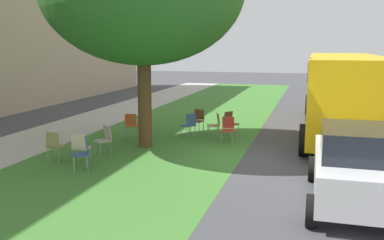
{
  "coord_description": "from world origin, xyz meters",
  "views": [
    {
      "loc": [
        -12.05,
        -1.74,
        3.27
      ],
      "look_at": [
        0.03,
        1.7,
        1.07
      ],
      "focal_mm": 40.28,
      "sensor_mm": 36.0,
      "label": 1
    }
  ],
  "objects_px": {
    "chair_4": "(230,122)",
    "parked_car": "(357,166)",
    "chair_6": "(55,144)",
    "chair_8": "(228,128)",
    "school_bus": "(343,86)",
    "chair_5": "(80,146)",
    "chair_3": "(189,123)",
    "chair_2": "(105,138)",
    "chair_7": "(83,151)",
    "chair_1": "(215,123)",
    "chair_0": "(198,119)",
    "chair_9": "(131,124)"
  },
  "relations": [
    {
      "from": "parked_car",
      "to": "chair_0",
      "type": "bearing_deg",
      "value": 38.58
    },
    {
      "from": "chair_5",
      "to": "parked_car",
      "type": "height_order",
      "value": "parked_car"
    },
    {
      "from": "chair_6",
      "to": "chair_7",
      "type": "xyz_separation_m",
      "value": [
        -0.5,
        -1.17,
        0.0
      ]
    },
    {
      "from": "chair_4",
      "to": "chair_6",
      "type": "bearing_deg",
      "value": 140.62
    },
    {
      "from": "chair_5",
      "to": "parked_car",
      "type": "bearing_deg",
      "value": -99.75
    },
    {
      "from": "chair_4",
      "to": "chair_7",
      "type": "bearing_deg",
      "value": 152.07
    },
    {
      "from": "chair_3",
      "to": "chair_6",
      "type": "xyz_separation_m",
      "value": [
        -4.16,
        2.72,
        0.0
      ]
    },
    {
      "from": "chair_8",
      "to": "chair_4",
      "type": "bearing_deg",
      "value": 6.82
    },
    {
      "from": "chair_3",
      "to": "chair_7",
      "type": "relative_size",
      "value": 1.0
    },
    {
      "from": "chair_6",
      "to": "chair_5",
      "type": "bearing_deg",
      "value": -87.38
    },
    {
      "from": "chair_1",
      "to": "parked_car",
      "type": "xyz_separation_m",
      "value": [
        -5.61,
        -4.24,
        0.32
      ]
    },
    {
      "from": "chair_1",
      "to": "chair_4",
      "type": "height_order",
      "value": "same"
    },
    {
      "from": "chair_3",
      "to": "chair_1",
      "type": "bearing_deg",
      "value": -72.85
    },
    {
      "from": "chair_6",
      "to": "chair_1",
      "type": "bearing_deg",
      "value": -39.07
    },
    {
      "from": "chair_1",
      "to": "chair_7",
      "type": "height_order",
      "value": "same"
    },
    {
      "from": "chair_8",
      "to": "school_bus",
      "type": "height_order",
      "value": "school_bus"
    },
    {
      "from": "school_bus",
      "to": "chair_4",
      "type": "bearing_deg",
      "value": 114.04
    },
    {
      "from": "chair_2",
      "to": "chair_8",
      "type": "relative_size",
      "value": 1.0
    },
    {
      "from": "chair_1",
      "to": "chair_5",
      "type": "relative_size",
      "value": 1.0
    },
    {
      "from": "chair_3",
      "to": "chair_4",
      "type": "relative_size",
      "value": 1.0
    },
    {
      "from": "chair_9",
      "to": "chair_8",
      "type": "bearing_deg",
      "value": -87.15
    },
    {
      "from": "chair_3",
      "to": "school_bus",
      "type": "height_order",
      "value": "school_bus"
    },
    {
      "from": "parked_car",
      "to": "chair_5",
      "type": "bearing_deg",
      "value": 80.25
    },
    {
      "from": "chair_1",
      "to": "chair_2",
      "type": "distance_m",
      "value": 4.22
    },
    {
      "from": "chair_9",
      "to": "chair_6",
      "type": "bearing_deg",
      "value": 168.54
    },
    {
      "from": "chair_2",
      "to": "chair_6",
      "type": "relative_size",
      "value": 1.0
    },
    {
      "from": "chair_9",
      "to": "school_bus",
      "type": "distance_m",
      "value": 7.97
    },
    {
      "from": "chair_9",
      "to": "parked_car",
      "type": "height_order",
      "value": "parked_car"
    },
    {
      "from": "chair_4",
      "to": "parked_car",
      "type": "xyz_separation_m",
      "value": [
        -6.1,
        -3.79,
        0.32
      ]
    },
    {
      "from": "school_bus",
      "to": "chair_5",
      "type": "bearing_deg",
      "value": 132.74
    },
    {
      "from": "chair_4",
      "to": "school_bus",
      "type": "relative_size",
      "value": 0.08
    },
    {
      "from": "chair_3",
      "to": "chair_6",
      "type": "bearing_deg",
      "value": 146.85
    },
    {
      "from": "chair_4",
      "to": "chair_1",
      "type": "bearing_deg",
      "value": 137.95
    },
    {
      "from": "chair_2",
      "to": "school_bus",
      "type": "xyz_separation_m",
      "value": [
        5.51,
        -7.03,
        1.24
      ]
    },
    {
      "from": "chair_3",
      "to": "chair_8",
      "type": "relative_size",
      "value": 1.0
    },
    {
      "from": "chair_4",
      "to": "chair_2",
      "type": "bearing_deg",
      "value": 140.46
    },
    {
      "from": "chair_4",
      "to": "chair_6",
      "type": "distance_m",
      "value": 6.38
    },
    {
      "from": "chair_0",
      "to": "chair_1",
      "type": "xyz_separation_m",
      "value": [
        -0.75,
        -0.84,
        0.0
      ]
    },
    {
      "from": "chair_4",
      "to": "chair_6",
      "type": "height_order",
      "value": "same"
    },
    {
      "from": "chair_2",
      "to": "chair_3",
      "type": "xyz_separation_m",
      "value": [
        3.0,
        -1.78,
        0.0
      ]
    },
    {
      "from": "chair_7",
      "to": "chair_0",
      "type": "bearing_deg",
      "value": -15.61
    },
    {
      "from": "chair_0",
      "to": "chair_6",
      "type": "height_order",
      "value": "same"
    },
    {
      "from": "chair_4",
      "to": "chair_8",
      "type": "bearing_deg",
      "value": -173.18
    },
    {
      "from": "chair_0",
      "to": "parked_car",
      "type": "xyz_separation_m",
      "value": [
        -6.37,
        -5.08,
        0.32
      ]
    },
    {
      "from": "chair_1",
      "to": "chair_4",
      "type": "distance_m",
      "value": 0.66
    },
    {
      "from": "chair_1",
      "to": "chair_0",
      "type": "bearing_deg",
      "value": 48.2
    },
    {
      "from": "chair_0",
      "to": "chair_8",
      "type": "xyz_separation_m",
      "value": [
        -1.43,
        -1.43,
        0.0
      ]
    },
    {
      "from": "chair_7",
      "to": "chair_1",
      "type": "bearing_deg",
      "value": -26.24
    },
    {
      "from": "chair_6",
      "to": "chair_8",
      "type": "relative_size",
      "value": 1.0
    },
    {
      "from": "chair_6",
      "to": "chair_7",
      "type": "height_order",
      "value": "same"
    }
  ]
}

